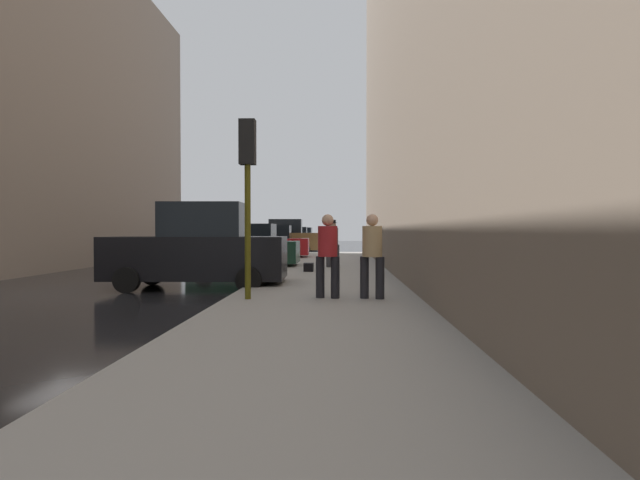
{
  "coord_description": "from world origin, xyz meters",
  "views": [
    {
      "loc": [
        6.37,
        -11.98,
        1.53
      ],
      "look_at": [
        5.56,
        7.48,
        1.15
      ],
      "focal_mm": 28.0,
      "sensor_mm": 36.0,
      "label": 1
    }
  ],
  "objects_px": {
    "parked_dark_green_sedan": "(246,248)",
    "parked_bronze_suv": "(283,238)",
    "parked_silver_sedan": "(293,239)",
    "duffel_bag": "(309,267)",
    "parked_red_hatchback": "(269,243)",
    "parked_gray_coupe": "(299,238)",
    "traffic_light": "(248,169)",
    "pedestrian_in_tan_coat": "(372,252)",
    "parked_black_suv": "(199,249)",
    "pedestrian_with_beanie": "(333,241)",
    "fire_hydrant": "(273,267)",
    "pedestrian_in_red_jacket": "(328,251)"
  },
  "relations": [
    {
      "from": "parked_red_hatchback",
      "to": "parked_bronze_suv",
      "type": "bearing_deg",
      "value": 90.0
    },
    {
      "from": "pedestrian_with_beanie",
      "to": "parked_silver_sedan",
      "type": "bearing_deg",
      "value": 99.85
    },
    {
      "from": "parked_dark_green_sedan",
      "to": "parked_bronze_suv",
      "type": "relative_size",
      "value": 0.91
    },
    {
      "from": "parked_red_hatchback",
      "to": "traffic_light",
      "type": "xyz_separation_m",
      "value": [
        1.85,
        -15.91,
        1.91
      ]
    },
    {
      "from": "parked_red_hatchback",
      "to": "duffel_bag",
      "type": "bearing_deg",
      "value": -73.84
    },
    {
      "from": "parked_black_suv",
      "to": "parked_dark_green_sedan",
      "type": "relative_size",
      "value": 1.11
    },
    {
      "from": "parked_black_suv",
      "to": "pedestrian_in_red_jacket",
      "type": "xyz_separation_m",
      "value": [
        3.46,
        -2.76,
        0.07
      ]
    },
    {
      "from": "parked_black_suv",
      "to": "duffel_bag",
      "type": "relative_size",
      "value": 10.58
    },
    {
      "from": "parked_dark_green_sedan",
      "to": "traffic_light",
      "type": "height_order",
      "value": "traffic_light"
    },
    {
      "from": "parked_dark_green_sedan",
      "to": "parked_silver_sedan",
      "type": "distance_m",
      "value": 18.95
    },
    {
      "from": "parked_dark_green_sedan",
      "to": "fire_hydrant",
      "type": "relative_size",
      "value": 5.98
    },
    {
      "from": "pedestrian_with_beanie",
      "to": "pedestrian_in_tan_coat",
      "type": "distance_m",
      "value": 8.62
    },
    {
      "from": "parked_gray_coupe",
      "to": "pedestrian_in_tan_coat",
      "type": "relative_size",
      "value": 2.47
    },
    {
      "from": "fire_hydrant",
      "to": "duffel_bag",
      "type": "bearing_deg",
      "value": 72.54
    },
    {
      "from": "parked_bronze_suv",
      "to": "pedestrian_with_beanie",
      "type": "bearing_deg",
      "value": -75.85
    },
    {
      "from": "parked_silver_sedan",
      "to": "parked_dark_green_sedan",
      "type": "bearing_deg",
      "value": -90.0
    },
    {
      "from": "parked_silver_sedan",
      "to": "pedestrian_with_beanie",
      "type": "height_order",
      "value": "pedestrian_with_beanie"
    },
    {
      "from": "parked_gray_coupe",
      "to": "duffel_bag",
      "type": "bearing_deg",
      "value": -84.64
    },
    {
      "from": "pedestrian_with_beanie",
      "to": "pedestrian_in_red_jacket",
      "type": "bearing_deg",
      "value": -89.8
    },
    {
      "from": "parked_bronze_suv",
      "to": "pedestrian_with_beanie",
      "type": "height_order",
      "value": "parked_bronze_suv"
    },
    {
      "from": "parked_red_hatchback",
      "to": "parked_bronze_suv",
      "type": "height_order",
      "value": "parked_bronze_suv"
    },
    {
      "from": "pedestrian_in_tan_coat",
      "to": "duffel_bag",
      "type": "distance_m",
      "value": 6.91
    },
    {
      "from": "parked_silver_sedan",
      "to": "pedestrian_in_red_jacket",
      "type": "distance_m",
      "value": 28.46
    },
    {
      "from": "parked_red_hatchback",
      "to": "fire_hydrant",
      "type": "xyz_separation_m",
      "value": [
        1.8,
        -11.77,
        -0.35
      ]
    },
    {
      "from": "parked_black_suv",
      "to": "parked_bronze_suv",
      "type": "height_order",
      "value": "same"
    },
    {
      "from": "parked_red_hatchback",
      "to": "parked_gray_coupe",
      "type": "xyz_separation_m",
      "value": [
        0.0,
        19.02,
        0.0
      ]
    },
    {
      "from": "parked_black_suv",
      "to": "pedestrian_with_beanie",
      "type": "xyz_separation_m",
      "value": [
        3.43,
        5.75,
        0.1
      ]
    },
    {
      "from": "parked_dark_green_sedan",
      "to": "parked_bronze_suv",
      "type": "bearing_deg",
      "value": 90.0
    },
    {
      "from": "parked_bronze_suv",
      "to": "pedestrian_in_tan_coat",
      "type": "xyz_separation_m",
      "value": [
        4.36,
        -22.16,
        0.07
      ]
    },
    {
      "from": "parked_dark_green_sedan",
      "to": "parked_red_hatchback",
      "type": "relative_size",
      "value": 0.99
    },
    {
      "from": "parked_gray_coupe",
      "to": "pedestrian_in_red_jacket",
      "type": "height_order",
      "value": "pedestrian_in_red_jacket"
    },
    {
      "from": "parked_bronze_suv",
      "to": "traffic_light",
      "type": "bearing_deg",
      "value": -85.25
    },
    {
      "from": "parked_bronze_suv",
      "to": "pedestrian_in_red_jacket",
      "type": "bearing_deg",
      "value": -81.11
    },
    {
      "from": "parked_red_hatchback",
      "to": "parked_silver_sedan",
      "type": "bearing_deg",
      "value": 90.0
    },
    {
      "from": "pedestrian_in_red_jacket",
      "to": "pedestrian_in_tan_coat",
      "type": "distance_m",
      "value": 0.9
    },
    {
      "from": "parked_red_hatchback",
      "to": "traffic_light",
      "type": "relative_size",
      "value": 1.18
    },
    {
      "from": "parked_dark_green_sedan",
      "to": "pedestrian_with_beanie",
      "type": "relative_size",
      "value": 2.37
    },
    {
      "from": "parked_red_hatchback",
      "to": "pedestrian_in_red_jacket",
      "type": "xyz_separation_m",
      "value": [
        3.46,
        -15.7,
        0.26
      ]
    },
    {
      "from": "parked_dark_green_sedan",
      "to": "duffel_bag",
      "type": "xyz_separation_m",
      "value": [
        2.64,
        -2.71,
        -0.56
      ]
    },
    {
      "from": "parked_dark_green_sedan",
      "to": "parked_bronze_suv",
      "type": "height_order",
      "value": "parked_bronze_suv"
    },
    {
      "from": "parked_black_suv",
      "to": "pedestrian_in_tan_coat",
      "type": "bearing_deg",
      "value": -32.91
    },
    {
      "from": "pedestrian_with_beanie",
      "to": "pedestrian_in_tan_coat",
      "type": "bearing_deg",
      "value": -83.79
    },
    {
      "from": "traffic_light",
      "to": "pedestrian_in_tan_coat",
      "type": "height_order",
      "value": "traffic_light"
    },
    {
      "from": "parked_silver_sedan",
      "to": "duffel_bag",
      "type": "xyz_separation_m",
      "value": [
        2.64,
        -21.66,
        -0.56
      ]
    },
    {
      "from": "parked_gray_coupe",
      "to": "fire_hydrant",
      "type": "height_order",
      "value": "parked_gray_coupe"
    },
    {
      "from": "fire_hydrant",
      "to": "duffel_bag",
      "type": "height_order",
      "value": "fire_hydrant"
    },
    {
      "from": "traffic_light",
      "to": "pedestrian_in_red_jacket",
      "type": "xyz_separation_m",
      "value": [
        1.6,
        0.21,
        -1.65
      ]
    },
    {
      "from": "parked_black_suv",
      "to": "fire_hydrant",
      "type": "height_order",
      "value": "parked_black_suv"
    },
    {
      "from": "duffel_bag",
      "to": "parked_silver_sedan",
      "type": "bearing_deg",
      "value": 96.95
    },
    {
      "from": "parked_dark_green_sedan",
      "to": "parked_black_suv",
      "type": "bearing_deg",
      "value": -90.0
    }
  ]
}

